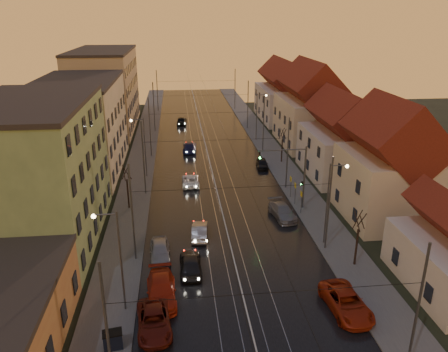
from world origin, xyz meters
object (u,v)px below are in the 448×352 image
object	(u,v)px
traffic_light_mast	(296,170)
dumpster	(113,340)
parked_left_3	(160,251)
driving_car_0	(191,263)
driving_car_1	(200,231)
parked_right_0	(346,302)
street_lamp_2	(142,142)
street_lamp_3	(259,112)
parked_left_2	(161,290)
street_lamp_0	(116,252)
street_lamp_1	(331,196)
driving_car_2	(191,181)
driving_car_3	(190,147)
driving_car_4	(182,121)
parked_right_2	(262,164)
parked_left_1	(154,321)
parked_right_1	(282,211)

from	to	relation	value
traffic_light_mast	dumpster	size ratio (longest dim) A/B	6.00
parked_left_3	dumpster	world-z (taller)	parked_left_3
driving_car_0	driving_car_1	world-z (taller)	driving_car_0
driving_car_0	parked_right_0	xyz separation A→B (m)	(11.03, -6.48, -0.03)
parked_left_3	street_lamp_2	bearing A→B (deg)	93.92
street_lamp_3	parked_left_2	distance (m)	45.74
parked_right_0	traffic_light_mast	bearing A→B (deg)	82.95
street_lamp_0	street_lamp_2	world-z (taller)	same
street_lamp_1	driving_car_2	xyz separation A→B (m)	(-12.22, 16.40, -4.26)
street_lamp_3	street_lamp_0	bearing A→B (deg)	-112.48
driving_car_3	parked_left_3	size ratio (longest dim) A/B	1.16
street_lamp_2	driving_car_4	world-z (taller)	street_lamp_2
street_lamp_0	driving_car_1	xyz separation A→B (m)	(6.34, 10.55, -4.20)
street_lamp_2	driving_car_1	size ratio (longest dim) A/B	1.92
street_lamp_2	parked_left_2	size ratio (longest dim) A/B	1.49
driving_car_1	parked_left_3	bearing A→B (deg)	48.05
driving_car_2	driving_car_4	xyz separation A→B (m)	(-0.51, 32.57, 0.14)
driving_car_3	parked_left_3	distance (m)	32.08
traffic_light_mast	driving_car_1	xyz separation A→B (m)	(-10.75, -5.45, -3.91)
driving_car_0	driving_car_3	size ratio (longest dim) A/B	0.89
driving_car_0	street_lamp_1	bearing A→B (deg)	-165.17
parked_right_0	dumpster	xyz separation A→B (m)	(-16.35, -2.09, -0.05)
parked_left_2	parked_right_2	bearing A→B (deg)	61.95
parked_left_1	parked_left_3	bearing A→B (deg)	83.84
parked_right_0	driving_car_1	bearing A→B (deg)	124.35
driving_car_3	dumpster	size ratio (longest dim) A/B	4.25
driving_car_3	parked_right_1	size ratio (longest dim) A/B	1.04
parked_left_3	driving_car_3	bearing A→B (deg)	80.04
driving_car_2	parked_right_0	world-z (taller)	parked_right_0
street_lamp_1	driving_car_4	world-z (taller)	street_lamp_1
parked_left_1	parked_left_3	size ratio (longest dim) A/B	1.12
parked_left_2	parked_left_3	world-z (taller)	parked_left_2
driving_car_3	parked_right_0	bearing A→B (deg)	106.85
street_lamp_1	parked_right_1	xyz separation A→B (m)	(-2.88, 6.01, -4.18)
parked_left_3	driving_car_2	bearing A→B (deg)	75.77
street_lamp_1	parked_right_0	bearing A→B (deg)	-101.09
street_lamp_1	driving_car_3	bearing A→B (deg)	110.91
parked_right_1	driving_car_4	bearing A→B (deg)	95.25
driving_car_4	parked_left_2	xyz separation A→B (m)	(-2.57, -55.88, 0.01)
street_lamp_2	parked_left_1	world-z (taller)	street_lamp_2
parked_left_2	parked_right_1	size ratio (longest dim) A/B	1.10
street_lamp_0	driving_car_4	bearing A→B (deg)	84.51
driving_car_1	parked_right_0	xyz separation A→B (m)	(9.94, -12.37, 0.06)
driving_car_4	parked_right_2	size ratio (longest dim) A/B	1.22
street_lamp_3	parked_left_1	xyz separation A→B (m)	(-15.72, -46.27, -4.20)
parked_right_2	dumpster	bearing A→B (deg)	-111.51
driving_car_0	parked_left_1	world-z (taller)	driving_car_0
driving_car_4	street_lamp_1	bearing A→B (deg)	108.77
driving_car_2	street_lamp_0	bearing A→B (deg)	75.88
parked_right_1	dumpster	size ratio (longest dim) A/B	4.07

